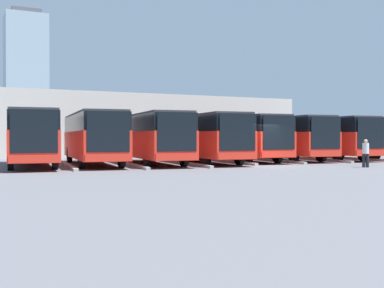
{
  "coord_description": "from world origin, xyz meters",
  "views": [
    {
      "loc": [
        16.28,
        23.93,
        1.71
      ],
      "look_at": [
        2.33,
        -5.46,
        1.26
      ],
      "focal_mm": 45.0,
      "sensor_mm": 36.0,
      "label": 1
    }
  ],
  "objects_px": {
    "bus_5": "(151,136)",
    "bus_0": "(357,136)",
    "pedestrian": "(366,152)",
    "bus_4": "(203,136)",
    "bus_6": "(93,136)",
    "bus_2": "(282,136)",
    "bus_7": "(32,136)",
    "bus_3": "(241,136)",
    "bus_1": "(323,136)"
  },
  "relations": [
    {
      "from": "bus_2",
      "to": "bus_3",
      "type": "distance_m",
      "value": 3.63
    },
    {
      "from": "bus_7",
      "to": "bus_4",
      "type": "bearing_deg",
      "value": -178.77
    },
    {
      "from": "bus_2",
      "to": "bus_3",
      "type": "bearing_deg",
      "value": 4.55
    },
    {
      "from": "bus_2",
      "to": "bus_7",
      "type": "distance_m",
      "value": 18.13
    },
    {
      "from": "bus_4",
      "to": "bus_6",
      "type": "height_order",
      "value": "same"
    },
    {
      "from": "bus_5",
      "to": "bus_7",
      "type": "relative_size",
      "value": 1.0
    },
    {
      "from": "bus_1",
      "to": "bus_5",
      "type": "height_order",
      "value": "same"
    },
    {
      "from": "bus_6",
      "to": "bus_1",
      "type": "bearing_deg",
      "value": -174.34
    },
    {
      "from": "bus_2",
      "to": "pedestrian",
      "type": "bearing_deg",
      "value": 89.11
    },
    {
      "from": "bus_6",
      "to": "bus_7",
      "type": "height_order",
      "value": "same"
    },
    {
      "from": "bus_2",
      "to": "bus_3",
      "type": "xyz_separation_m",
      "value": [
        3.63,
        -0.07,
        0.0
      ]
    },
    {
      "from": "bus_5",
      "to": "bus_6",
      "type": "bearing_deg",
      "value": -2.11
    },
    {
      "from": "bus_6",
      "to": "pedestrian",
      "type": "height_order",
      "value": "bus_6"
    },
    {
      "from": "bus_3",
      "to": "bus_5",
      "type": "relative_size",
      "value": 1.0
    },
    {
      "from": "pedestrian",
      "to": "bus_4",
      "type": "bearing_deg",
      "value": -13.37
    },
    {
      "from": "bus_3",
      "to": "bus_7",
      "type": "relative_size",
      "value": 1.0
    },
    {
      "from": "bus_4",
      "to": "bus_6",
      "type": "distance_m",
      "value": 7.29
    },
    {
      "from": "bus_1",
      "to": "bus_5",
      "type": "bearing_deg",
      "value": 7.61
    },
    {
      "from": "bus_3",
      "to": "bus_5",
      "type": "height_order",
      "value": "same"
    },
    {
      "from": "pedestrian",
      "to": "bus_1",
      "type": "bearing_deg",
      "value": -77.28
    },
    {
      "from": "bus_0",
      "to": "bus_2",
      "type": "bearing_deg",
      "value": 4.03
    },
    {
      "from": "bus_3",
      "to": "pedestrian",
      "type": "distance_m",
      "value": 9.84
    },
    {
      "from": "bus_5",
      "to": "bus_6",
      "type": "relative_size",
      "value": 1.0
    },
    {
      "from": "bus_0",
      "to": "bus_5",
      "type": "bearing_deg",
      "value": 7.58
    },
    {
      "from": "bus_5",
      "to": "bus_7",
      "type": "xyz_separation_m",
      "value": [
        7.25,
        -0.61,
        0.0
      ]
    },
    {
      "from": "bus_0",
      "to": "bus_4",
      "type": "xyz_separation_m",
      "value": [
        14.5,
        0.85,
        0.0
      ]
    },
    {
      "from": "bus_5",
      "to": "bus_6",
      "type": "distance_m",
      "value": 3.66
    },
    {
      "from": "bus_4",
      "to": "pedestrian",
      "type": "distance_m",
      "value": 10.42
    },
    {
      "from": "bus_3",
      "to": "bus_6",
      "type": "bearing_deg",
      "value": 7.71
    },
    {
      "from": "bus_0",
      "to": "bus_5",
      "type": "relative_size",
      "value": 1.0
    },
    {
      "from": "bus_1",
      "to": "bus_6",
      "type": "height_order",
      "value": "same"
    },
    {
      "from": "bus_5",
      "to": "pedestrian",
      "type": "distance_m",
      "value": 13.05
    },
    {
      "from": "bus_6",
      "to": "bus_7",
      "type": "xyz_separation_m",
      "value": [
        3.63,
        -0.12,
        0.0
      ]
    },
    {
      "from": "bus_0",
      "to": "bus_5",
      "type": "xyz_separation_m",
      "value": [
        18.13,
        0.63,
        0.0
      ]
    },
    {
      "from": "bus_0",
      "to": "bus_2",
      "type": "xyz_separation_m",
      "value": [
        7.25,
        -0.2,
        0.0
      ]
    },
    {
      "from": "bus_1",
      "to": "bus_7",
      "type": "distance_m",
      "value": 21.75
    },
    {
      "from": "bus_5",
      "to": "bus_0",
      "type": "bearing_deg",
      "value": -172.42
    },
    {
      "from": "bus_2",
      "to": "bus_5",
      "type": "xyz_separation_m",
      "value": [
        10.88,
        0.83,
        0.0
      ]
    },
    {
      "from": "bus_6",
      "to": "bus_5",
      "type": "bearing_deg",
      "value": 177.89
    },
    {
      "from": "bus_5",
      "to": "bus_2",
      "type": "bearing_deg",
      "value": -170.06
    },
    {
      "from": "bus_5",
      "to": "bus_3",
      "type": "bearing_deg",
      "value": -167.39
    },
    {
      "from": "bus_3",
      "to": "bus_2",
      "type": "bearing_deg",
      "value": -175.45
    },
    {
      "from": "bus_4",
      "to": "pedestrian",
      "type": "relative_size",
      "value": 6.97
    },
    {
      "from": "bus_6",
      "to": "bus_3",
      "type": "bearing_deg",
      "value": -172.29
    },
    {
      "from": "bus_1",
      "to": "bus_2",
      "type": "distance_m",
      "value": 3.64
    },
    {
      "from": "bus_3",
      "to": "bus_6",
      "type": "relative_size",
      "value": 1.0
    },
    {
      "from": "bus_6",
      "to": "bus_4",
      "type": "bearing_deg",
      "value": -180.0
    },
    {
      "from": "bus_2",
      "to": "bus_6",
      "type": "distance_m",
      "value": 14.51
    },
    {
      "from": "bus_7",
      "to": "pedestrian",
      "type": "bearing_deg",
      "value": 157.33
    },
    {
      "from": "bus_5",
      "to": "pedestrian",
      "type": "relative_size",
      "value": 6.97
    }
  ]
}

